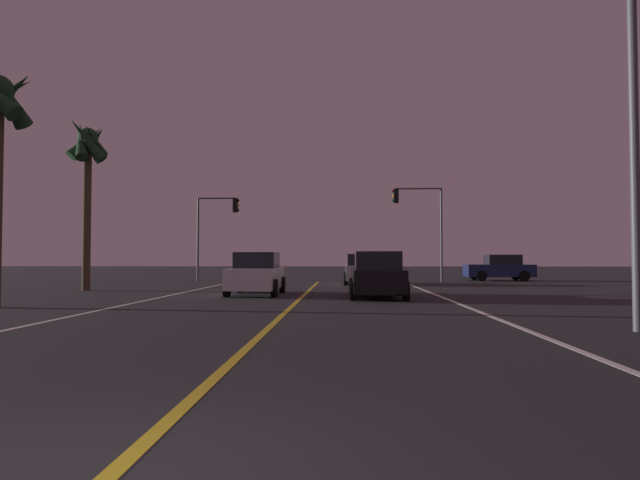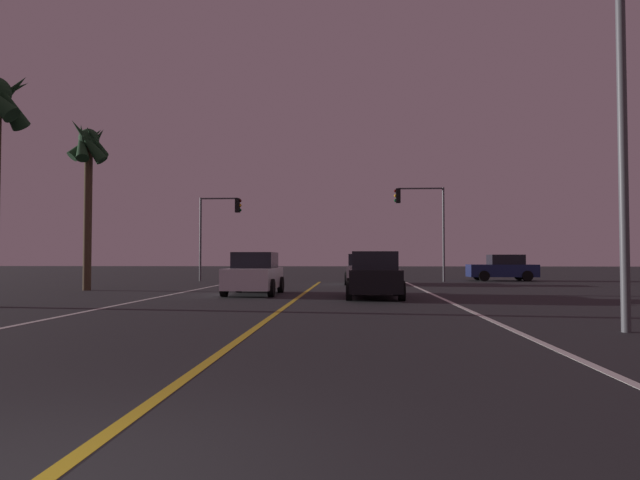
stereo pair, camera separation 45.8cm
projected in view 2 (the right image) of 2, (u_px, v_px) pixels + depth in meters
lane_edge_right at (468, 310)px, 15.45m from camera, size 0.16×37.06×0.01m
lane_edge_left at (102, 308)px, 16.07m from camera, size 0.16×37.06×0.01m
lane_center_divider at (282, 309)px, 15.76m from camera, size 0.16×37.06×0.01m
car_ahead_far at (363, 270)px, 31.23m from camera, size 2.02×4.30×1.70m
car_oncoming at (254, 274)px, 22.26m from camera, size 2.02×4.30×1.70m
car_lead_same_lane at (374, 276)px, 20.25m from camera, size 2.02×4.30×1.70m
car_crossing_side at (503, 268)px, 35.88m from camera, size 4.30×2.02×1.70m
traffic_light_near_right at (421, 212)px, 34.52m from camera, size 3.13×0.36×5.89m
traffic_light_near_left at (220, 219)px, 35.25m from camera, size 2.72×0.36×5.34m
street_lamp_right_near at (599, 65)px, 11.05m from camera, size 2.08×0.44×8.44m
palm_tree_left_mid at (88, 155)px, 25.29m from camera, size 2.02×1.99×7.88m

